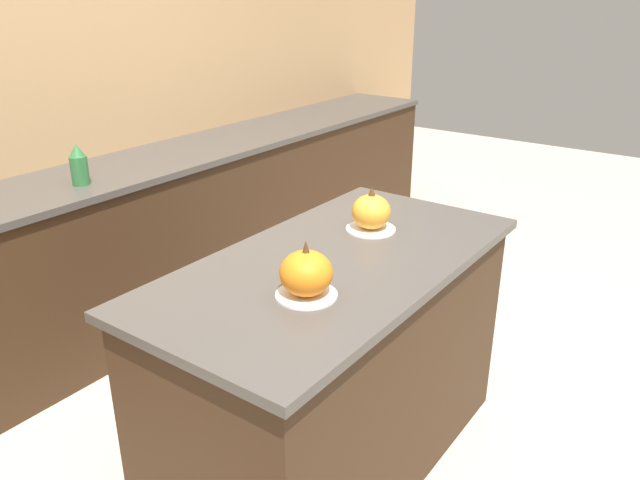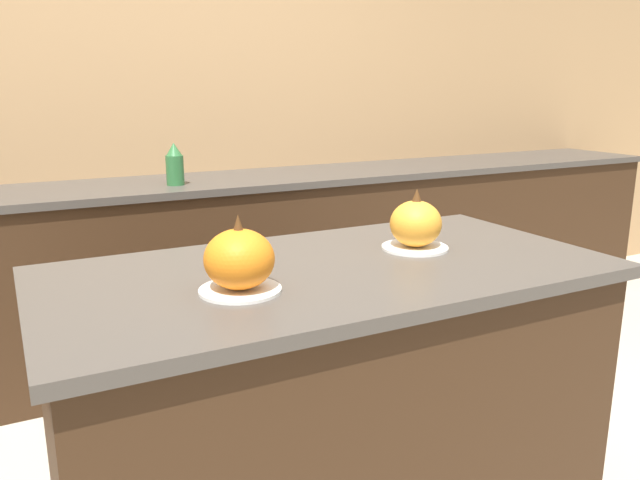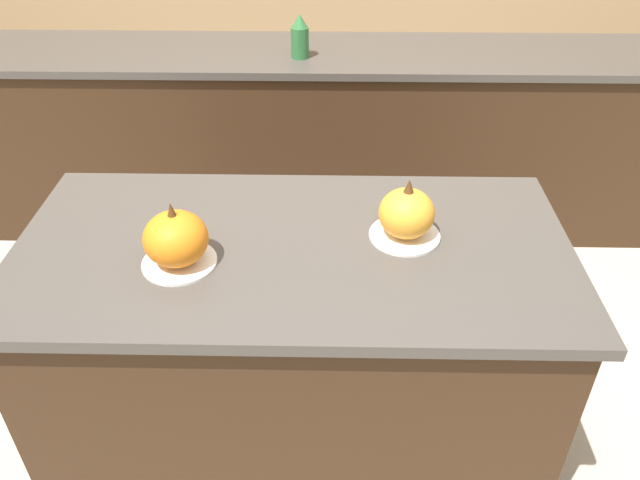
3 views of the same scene
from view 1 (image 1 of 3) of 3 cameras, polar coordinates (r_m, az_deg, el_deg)
ground_plane at (r=2.75m, az=1.28°, el=-19.33°), size 12.00×12.00×0.00m
wall_back at (r=3.52m, az=-24.98°, el=10.91°), size 8.00×0.06×2.50m
kitchen_island at (r=2.47m, az=1.37°, el=-11.36°), size 1.55×0.78×0.91m
back_counter at (r=3.47m, az=-20.14°, el=-2.14°), size 6.00×0.60×0.94m
pumpkin_cake_left at (r=1.95m, az=-1.28°, el=-3.18°), size 0.20×0.20×0.19m
pumpkin_cake_right at (r=2.49m, az=4.70°, el=2.46°), size 0.20×0.20×0.18m
bottle_tall at (r=3.19m, az=-21.19°, el=6.39°), size 0.08×0.08×0.20m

